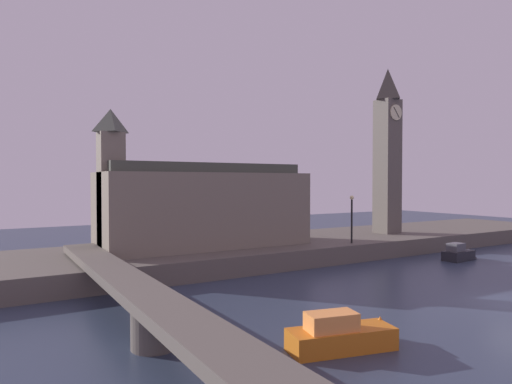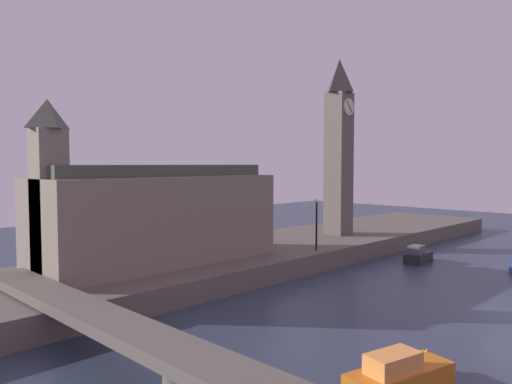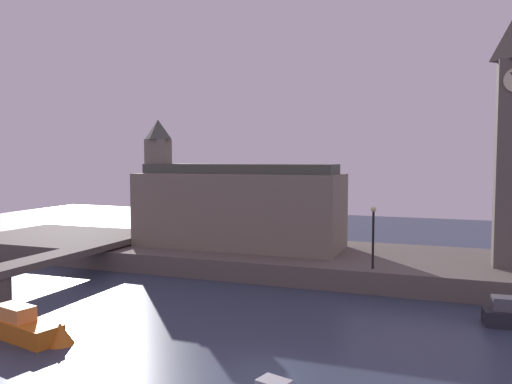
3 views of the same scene
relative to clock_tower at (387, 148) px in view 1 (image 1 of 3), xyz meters
name	(u,v)px [view 1 (image 1 of 3)]	position (x,y,z in m)	size (l,w,h in m)	color
ground_plane	(512,306)	(-10.90, -19.10, -10.32)	(120.00, 120.00, 0.00)	#2D384C
far_embankment	(297,247)	(-10.90, 0.90, -9.57)	(70.00, 12.00, 1.50)	#5B544C
clock_tower	(387,148)	(0.00, 0.00, 0.00)	(2.31, 2.35, 17.08)	#5B544C
parliament_hall	(202,206)	(-20.62, 0.98, -5.43)	(17.12, 6.15, 10.73)	slate
bridge_span	(153,308)	(-29.88, -14.83, -8.71)	(2.14, 31.79, 2.14)	#5B544C
streetlamp	(352,214)	(-8.60, -3.92, -6.24)	(0.36, 0.36, 4.16)	black
boat_patrol_orange	(349,334)	(-23.04, -19.18, -9.73)	(5.36, 2.51, 1.68)	orange
boat_barge_dark	(460,254)	(-0.34, -8.71, -9.76)	(3.78, 1.72, 1.53)	#232328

